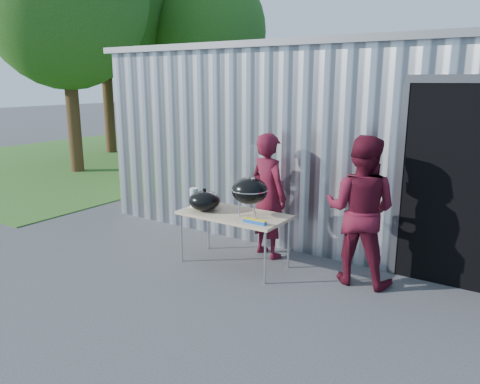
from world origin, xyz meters
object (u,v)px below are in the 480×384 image
Objects in this scene: folding_table at (234,216)px; kettle_grill at (250,186)px; person_bystander at (360,211)px; person_cook at (269,196)px.

kettle_grill reaches higher than folding_table.
person_bystander is (1.63, 0.42, 0.24)m from folding_table.
person_bystander is at bearing 14.52° from folding_table.
folding_table is 0.79× the size of person_bystander.
person_bystander reaches higher than person_cook.
kettle_grill is at bearing 113.14° from person_cook.
person_cook is 1.44m from person_bystander.
person_bystander is (1.43, -0.17, 0.04)m from person_cook.
person_bystander is at bearing -167.37° from person_cook.
folding_table is 0.83× the size of person_cook.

